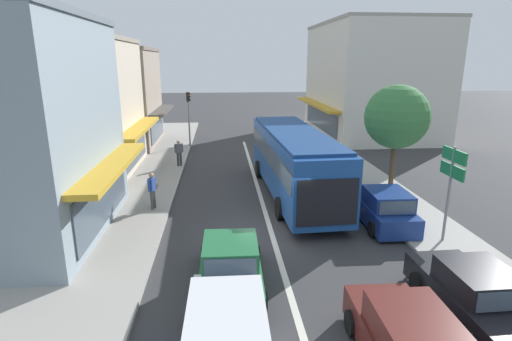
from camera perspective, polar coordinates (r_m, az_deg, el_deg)
ground_plane at (r=15.67m, az=2.23°, el=-8.91°), size 140.00×140.00×0.00m
lane_centre_line at (r=19.36m, az=0.73°, el=-4.03°), size 0.20×28.00×0.01m
sidewalk_left at (r=21.71m, az=-18.01°, el=-2.45°), size 5.20×44.00×0.14m
kerb_right at (r=22.63m, az=16.02°, el=-1.59°), size 2.80×44.00×0.12m
shopfront_mid_block at (r=24.90m, az=-24.83°, el=8.04°), size 7.46×8.66×7.72m
shopfront_far_end at (r=32.77m, az=-20.08°, el=9.69°), size 7.76×7.38×7.38m
building_right_far at (r=37.57m, az=16.10°, el=12.37°), size 9.83×13.31×9.64m
city_bus at (r=19.43m, az=5.42°, el=1.75°), size 3.08×10.95×3.23m
hatchback_queue_gap_filler at (r=9.77m, az=20.71°, el=-21.82°), size 1.89×3.74×1.54m
sedan_adjacent_lane_trail at (r=12.04m, az=-3.64°, el=-13.39°), size 1.97×4.24×1.47m
wagon_queue_far_back at (r=9.30m, az=-4.18°, el=-22.54°), size 2.00×4.53×1.58m
parked_sedan_kerb_front at (r=12.05m, az=28.78°, el=-15.44°), size 1.93×4.22×1.47m
parked_hatchback_kerb_second at (r=16.86m, az=17.87°, el=-5.28°), size 1.89×3.74×1.54m
traffic_light_downstreet at (r=30.55m, az=-9.60°, el=8.48°), size 0.33×0.24×4.20m
directional_road_sign at (r=15.51m, az=26.20°, el=-0.20°), size 0.10×1.40×3.60m
street_tree_right at (r=20.47m, az=19.47°, el=7.20°), size 3.08×3.08×5.38m
pedestrian_with_handbag_near at (r=18.01m, az=-14.59°, el=-2.49°), size 0.38×0.66×1.63m
pedestrian_browsing_midblock at (r=25.01m, az=-10.96°, el=2.72°), size 0.51×0.36×1.63m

